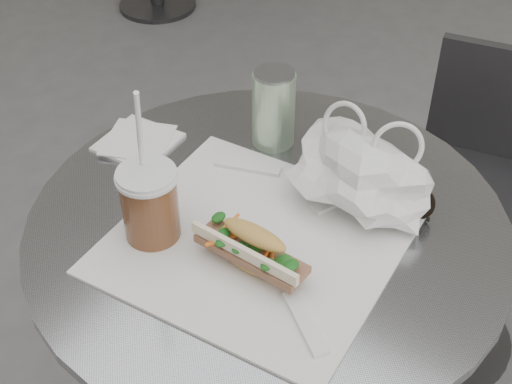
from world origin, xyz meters
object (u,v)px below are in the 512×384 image
Objects in this scene: iced_coffee at (150,204)px; sunglasses at (393,200)px; drink_can at (274,108)px; cafe_table at (266,330)px; banh_mi at (252,250)px; chair_far at (467,234)px.

iced_coffee reaches higher than sunglasses.
drink_can is (0.01, 0.31, 0.01)m from iced_coffee.
cafe_table is 5.35× the size of drink_can.
cafe_table is 3.55× the size of banh_mi.
chair_far is 5.90× the size of sunglasses.
banh_mi is 1.68× the size of sunglasses.
banh_mi reaches higher than cafe_table.
chair_far is at bearing 56.44° from drink_can.
banh_mi is at bearing 11.07° from iced_coffee.
cafe_table is 2.85× the size of iced_coffee.
banh_mi is 1.51× the size of drink_can.
chair_far is 0.69m from drink_can.
iced_coffee is at bearing -132.70° from cafe_table.
sunglasses is at bearing 75.79° from chair_far.
sunglasses is 0.27m from drink_can.
sunglasses is (-0.02, -0.46, 0.42)m from chair_far.
sunglasses is at bearing 44.17° from iced_coffee.
iced_coffee reaches higher than drink_can.
cafe_table is at bearing 113.80° from banh_mi.
sunglasses is 0.90× the size of drink_can.
drink_can is at bearing 120.01° from banh_mi.
cafe_table is 0.36m from sunglasses.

